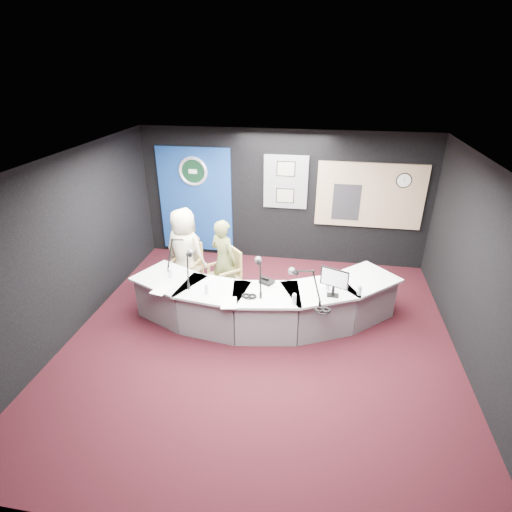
% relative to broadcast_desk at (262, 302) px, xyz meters
% --- Properties ---
extents(ground, '(6.00, 6.00, 0.00)m').
position_rel_broadcast_desk_xyz_m(ground, '(0.05, -0.55, -0.38)').
color(ground, black).
rests_on(ground, ground).
extents(ceiling, '(6.00, 6.00, 0.02)m').
position_rel_broadcast_desk_xyz_m(ceiling, '(0.05, -0.55, 2.42)').
color(ceiling, silver).
rests_on(ceiling, ground).
extents(wall_back, '(6.00, 0.02, 2.80)m').
position_rel_broadcast_desk_xyz_m(wall_back, '(0.05, 2.45, 1.02)').
color(wall_back, black).
rests_on(wall_back, ground).
extents(wall_front, '(6.00, 0.02, 2.80)m').
position_rel_broadcast_desk_xyz_m(wall_front, '(0.05, -3.55, 1.02)').
color(wall_front, black).
rests_on(wall_front, ground).
extents(wall_left, '(0.02, 6.00, 2.80)m').
position_rel_broadcast_desk_xyz_m(wall_left, '(-2.95, -0.55, 1.02)').
color(wall_left, black).
rests_on(wall_left, ground).
extents(wall_right, '(0.02, 6.00, 2.80)m').
position_rel_broadcast_desk_xyz_m(wall_right, '(3.05, -0.55, 1.02)').
color(wall_right, black).
rests_on(wall_right, ground).
extents(broadcast_desk, '(4.50, 1.90, 0.75)m').
position_rel_broadcast_desk_xyz_m(broadcast_desk, '(0.00, 0.00, 0.00)').
color(broadcast_desk, silver).
rests_on(broadcast_desk, ground).
extents(backdrop_panel, '(1.60, 0.05, 2.30)m').
position_rel_broadcast_desk_xyz_m(backdrop_panel, '(-1.85, 2.42, 0.88)').
color(backdrop_panel, navy).
rests_on(backdrop_panel, wall_back).
extents(agency_seal, '(0.63, 0.07, 0.63)m').
position_rel_broadcast_desk_xyz_m(agency_seal, '(-1.85, 2.38, 1.52)').
color(agency_seal, silver).
rests_on(agency_seal, backdrop_panel).
extents(seal_center, '(0.48, 0.01, 0.48)m').
position_rel_broadcast_desk_xyz_m(seal_center, '(-1.85, 2.38, 1.52)').
color(seal_center, black).
rests_on(seal_center, backdrop_panel).
extents(pinboard, '(0.90, 0.04, 1.10)m').
position_rel_broadcast_desk_xyz_m(pinboard, '(0.10, 2.42, 1.38)').
color(pinboard, slate).
rests_on(pinboard, wall_back).
extents(framed_photo_upper, '(0.34, 0.02, 0.27)m').
position_rel_broadcast_desk_xyz_m(framed_photo_upper, '(0.10, 2.39, 1.65)').
color(framed_photo_upper, gray).
rests_on(framed_photo_upper, pinboard).
extents(framed_photo_lower, '(0.34, 0.02, 0.27)m').
position_rel_broadcast_desk_xyz_m(framed_photo_lower, '(0.10, 2.39, 1.09)').
color(framed_photo_lower, gray).
rests_on(framed_photo_lower, pinboard).
extents(booth_window_frame, '(2.12, 0.06, 1.32)m').
position_rel_broadcast_desk_xyz_m(booth_window_frame, '(1.80, 2.42, 1.18)').
color(booth_window_frame, tan).
rests_on(booth_window_frame, wall_back).
extents(booth_glow, '(2.00, 0.02, 1.20)m').
position_rel_broadcast_desk_xyz_m(booth_glow, '(1.80, 2.41, 1.18)').
color(booth_glow, '#FFD8A1').
rests_on(booth_glow, booth_window_frame).
extents(equipment_rack, '(0.55, 0.02, 0.75)m').
position_rel_broadcast_desk_xyz_m(equipment_rack, '(1.35, 2.39, 1.03)').
color(equipment_rack, black).
rests_on(equipment_rack, booth_window_frame).
extents(wall_clock, '(0.28, 0.01, 0.28)m').
position_rel_broadcast_desk_xyz_m(wall_clock, '(2.40, 2.39, 1.52)').
color(wall_clock, white).
rests_on(wall_clock, booth_window_frame).
extents(armchair_left, '(0.68, 0.68, 1.04)m').
position_rel_broadcast_desk_xyz_m(armchair_left, '(-1.56, 0.75, 0.14)').
color(armchair_left, tan).
rests_on(armchair_left, ground).
extents(armchair_right, '(0.85, 0.85, 1.07)m').
position_rel_broadcast_desk_xyz_m(armchair_right, '(-0.80, 0.63, 0.16)').
color(armchair_right, tan).
rests_on(armchair_right, ground).
extents(draped_jacket, '(0.51, 0.19, 0.70)m').
position_rel_broadcast_desk_xyz_m(draped_jacket, '(-1.63, 1.00, 0.24)').
color(draped_jacket, slate).
rests_on(draped_jacket, armchair_left).
extents(person_man, '(0.92, 0.73, 1.66)m').
position_rel_broadcast_desk_xyz_m(person_man, '(-1.56, 0.75, 0.45)').
color(person_man, beige).
rests_on(person_man, ground).
extents(person_woman, '(0.67, 0.61, 1.55)m').
position_rel_broadcast_desk_xyz_m(person_woman, '(-0.80, 0.63, 0.40)').
color(person_woman, olive).
rests_on(person_woman, ground).
extents(computer_monitor, '(0.42, 0.19, 0.30)m').
position_rel_broadcast_desk_xyz_m(computer_monitor, '(1.12, -0.22, 0.70)').
color(computer_monitor, black).
rests_on(computer_monitor, broadcast_desk).
extents(desk_phone, '(0.26, 0.25, 0.05)m').
position_rel_broadcast_desk_xyz_m(desk_phone, '(0.07, 0.00, 0.40)').
color(desk_phone, black).
rests_on(desk_phone, broadcast_desk).
extents(headphones_near, '(0.23, 0.23, 0.04)m').
position_rel_broadcast_desk_xyz_m(headphones_near, '(0.98, -0.65, 0.39)').
color(headphones_near, black).
rests_on(headphones_near, broadcast_desk).
extents(headphones_far, '(0.19, 0.19, 0.03)m').
position_rel_broadcast_desk_xyz_m(headphones_far, '(-0.14, -0.46, 0.39)').
color(headphones_far, black).
rests_on(headphones_far, broadcast_desk).
extents(paper_stack, '(0.30, 0.37, 0.00)m').
position_rel_broadcast_desk_xyz_m(paper_stack, '(-1.54, -0.48, 0.38)').
color(paper_stack, white).
rests_on(paper_stack, broadcast_desk).
extents(notepad, '(0.29, 0.37, 0.00)m').
position_rel_broadcast_desk_xyz_m(notepad, '(-0.40, -0.68, 0.38)').
color(notepad, white).
rests_on(notepad, broadcast_desk).
extents(boom_mic_a, '(0.28, 0.72, 0.60)m').
position_rel_broadcast_desk_xyz_m(boom_mic_a, '(-1.56, 0.41, 0.68)').
color(boom_mic_a, black).
rests_on(boom_mic_a, broadcast_desk).
extents(boom_mic_b, '(0.26, 0.72, 0.60)m').
position_rel_broadcast_desk_xyz_m(boom_mic_b, '(-1.19, -0.08, 0.68)').
color(boom_mic_b, black).
rests_on(boom_mic_b, broadcast_desk).
extents(boom_mic_c, '(0.26, 0.72, 0.60)m').
position_rel_broadcast_desk_xyz_m(boom_mic_c, '(-0.03, -0.16, 0.68)').
color(boom_mic_c, black).
rests_on(boom_mic_c, broadcast_desk).
extents(boom_mic_d, '(0.58, 0.54, 0.60)m').
position_rel_broadcast_desk_xyz_m(boom_mic_d, '(0.70, -0.36, 0.68)').
color(boom_mic_d, black).
rests_on(boom_mic_d, broadcast_desk).
extents(water_bottles, '(3.12, 0.57, 0.18)m').
position_rel_broadcast_desk_xyz_m(water_bottles, '(-0.01, -0.29, 0.46)').
color(water_bottles, silver).
rests_on(water_bottles, broadcast_desk).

